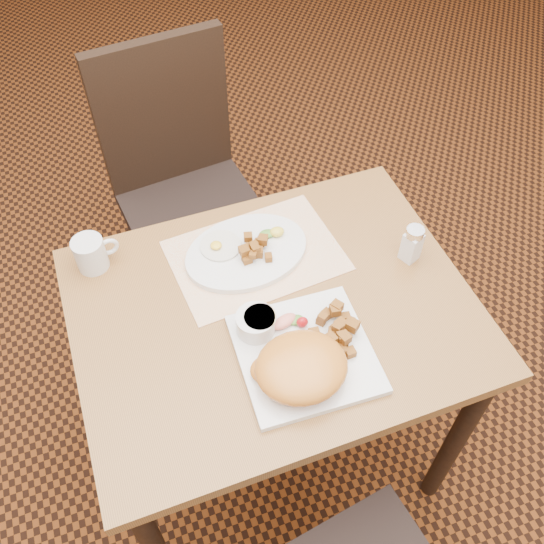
{
  "coord_description": "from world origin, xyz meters",
  "views": [
    {
      "loc": [
        -0.28,
        -0.75,
        1.87
      ],
      "look_at": [
        0.01,
        0.05,
        0.82
      ],
      "focal_mm": 40.0,
      "sensor_mm": 36.0,
      "label": 1
    }
  ],
  "objects_px": {
    "salt_shaker": "(412,243)",
    "plate_square": "(305,354)",
    "chair_far": "(183,179)",
    "table": "(274,334)",
    "coffee_mug": "(91,253)",
    "plate_oval": "(246,252)"
  },
  "relations": [
    {
      "from": "plate_square",
      "to": "salt_shaker",
      "type": "bearing_deg",
      "value": 26.31
    },
    {
      "from": "plate_oval",
      "to": "salt_shaker",
      "type": "bearing_deg",
      "value": -21.45
    },
    {
      "from": "table",
      "to": "plate_square",
      "type": "xyz_separation_m",
      "value": [
        0.02,
        -0.14,
        0.12
      ]
    },
    {
      "from": "table",
      "to": "coffee_mug",
      "type": "distance_m",
      "value": 0.47
    },
    {
      "from": "chair_far",
      "to": "plate_square",
      "type": "xyz_separation_m",
      "value": [
        0.06,
        -0.86,
        0.22
      ]
    },
    {
      "from": "plate_oval",
      "to": "coffee_mug",
      "type": "distance_m",
      "value": 0.37
    },
    {
      "from": "plate_square",
      "to": "plate_oval",
      "type": "distance_m",
      "value": 0.31
    },
    {
      "from": "plate_oval",
      "to": "table",
      "type": "bearing_deg",
      "value": -87.54
    },
    {
      "from": "plate_square",
      "to": "coffee_mug",
      "type": "height_order",
      "value": "coffee_mug"
    },
    {
      "from": "salt_shaker",
      "to": "coffee_mug",
      "type": "xyz_separation_m",
      "value": [
        -0.72,
        0.24,
        -0.01
      ]
    },
    {
      "from": "plate_square",
      "to": "table",
      "type": "bearing_deg",
      "value": 97.41
    },
    {
      "from": "salt_shaker",
      "to": "chair_far",
      "type": "bearing_deg",
      "value": 120.22
    },
    {
      "from": "plate_oval",
      "to": "coffee_mug",
      "type": "xyz_separation_m",
      "value": [
        -0.35,
        0.1,
        0.03
      ]
    },
    {
      "from": "chair_far",
      "to": "plate_oval",
      "type": "height_order",
      "value": "chair_far"
    },
    {
      "from": "plate_square",
      "to": "plate_oval",
      "type": "height_order",
      "value": "plate_oval"
    },
    {
      "from": "plate_square",
      "to": "plate_oval",
      "type": "relative_size",
      "value": 0.92
    },
    {
      "from": "plate_square",
      "to": "coffee_mug",
      "type": "bearing_deg",
      "value": 132.71
    },
    {
      "from": "plate_square",
      "to": "salt_shaker",
      "type": "height_order",
      "value": "salt_shaker"
    },
    {
      "from": "table",
      "to": "chair_far",
      "type": "distance_m",
      "value": 0.73
    },
    {
      "from": "salt_shaker",
      "to": "plate_square",
      "type": "bearing_deg",
      "value": -153.69
    },
    {
      "from": "plate_oval",
      "to": "coffee_mug",
      "type": "height_order",
      "value": "coffee_mug"
    },
    {
      "from": "chair_far",
      "to": "coffee_mug",
      "type": "height_order",
      "value": "chair_far"
    }
  ]
}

